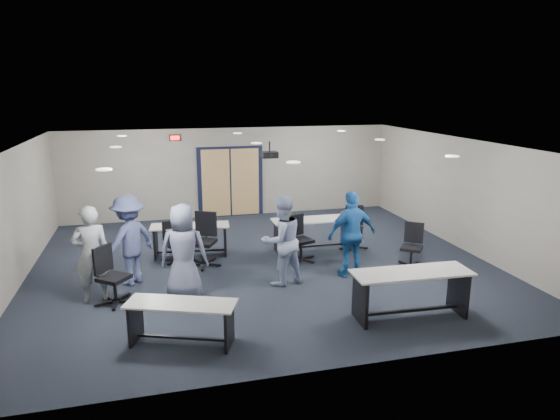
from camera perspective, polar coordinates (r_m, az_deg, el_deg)
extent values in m
plane|color=black|center=(11.37, -2.04, -6.12)|extent=(10.00, 10.00, 0.00)
cube|color=gray|center=(15.32, -5.72, 4.29)|extent=(10.00, 0.04, 2.70)
cube|color=gray|center=(6.85, 6.10, -7.97)|extent=(10.00, 0.04, 2.70)
cube|color=gray|center=(11.08, -28.24, -1.04)|extent=(0.04, 9.00, 2.70)
cube|color=gray|center=(12.98, 20.02, 1.76)|extent=(0.04, 9.00, 2.70)
cube|color=silver|center=(10.75, -2.16, 7.53)|extent=(10.00, 9.00, 0.04)
cube|color=black|center=(15.35, -5.68, 3.17)|extent=(2.00, 0.06, 2.20)
cube|color=tan|center=(15.27, -7.34, 3.07)|extent=(0.85, 0.04, 2.05)
cube|color=tan|center=(15.40, -4.01, 3.24)|extent=(0.85, 0.04, 2.05)
cube|color=black|center=(14.97, -11.92, 8.09)|extent=(0.32, 0.05, 0.18)
cube|color=#FF0C0C|center=(14.94, -11.91, 8.08)|extent=(0.26, 0.02, 0.12)
cylinder|color=black|center=(11.31, -1.20, 7.24)|extent=(0.04, 0.04, 0.24)
cube|color=black|center=(11.34, -1.20, 6.34)|extent=(0.35, 0.30, 0.14)
cylinder|color=black|center=(11.19, -1.02, 6.24)|extent=(0.08, 0.03, 0.08)
cube|color=#BBB9B1|center=(7.90, -11.28, -10.45)|extent=(1.78, 1.14, 0.03)
cube|color=black|center=(8.30, -16.20, -12.12)|extent=(0.23, 0.50, 0.66)
cube|color=black|center=(7.86, -5.82, -13.13)|extent=(0.23, 0.50, 0.66)
cube|color=black|center=(8.16, -11.08, -14.14)|extent=(1.41, 0.59, 0.04)
cube|color=#BBB9B1|center=(8.85, 14.83, -6.93)|extent=(2.08, 0.77, 0.03)
cube|color=black|center=(8.65, 9.15, -10.10)|extent=(0.08, 0.63, 0.80)
cube|color=black|center=(9.43, 19.70, -8.70)|extent=(0.08, 0.63, 0.80)
cube|color=black|center=(9.12, 14.55, -11.06)|extent=(1.83, 0.14, 0.05)
cube|color=#BBB9B1|center=(11.88, -10.26, -1.79)|extent=(1.87, 0.80, 0.03)
cube|color=black|center=(12.05, -14.03, -3.61)|extent=(0.11, 0.56, 0.71)
cube|color=black|center=(11.98, -6.32, -3.36)|extent=(0.11, 0.56, 0.71)
cube|color=black|center=(12.06, -10.13, -4.64)|extent=(1.61, 0.22, 0.04)
cube|color=#BBB9B1|center=(12.05, 3.73, -1.11)|extent=(1.96, 0.68, 0.03)
cube|color=black|center=(11.94, -0.28, -3.20)|extent=(0.06, 0.60, 0.76)
cube|color=black|center=(12.44, 7.53, -2.62)|extent=(0.06, 0.60, 0.76)
cube|color=black|center=(12.24, 3.69, -4.12)|extent=(1.74, 0.08, 0.04)
cylinder|color=red|center=(12.27, 7.13, -0.52)|extent=(0.09, 0.09, 0.13)
imported|color=#8E969B|center=(9.79, -20.76, -4.74)|extent=(0.72, 0.53, 1.83)
imported|color=slate|center=(9.47, -10.97, -4.68)|extent=(1.00, 0.76, 1.83)
imported|color=#A2B1D6|center=(9.96, 0.22, -3.49)|extent=(1.05, 0.91, 1.83)
imported|color=#1D579F|center=(10.49, 8.21, -2.74)|extent=(1.12, 0.58, 1.83)
imported|color=#464F7F|center=(10.42, -16.85, -3.32)|extent=(1.34, 1.29, 1.83)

